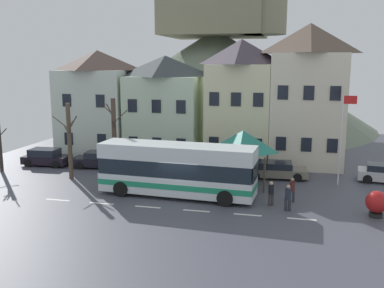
# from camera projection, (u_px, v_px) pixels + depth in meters

# --- Properties ---
(ground_plane) EXTENTS (40.00, 60.00, 0.07)m
(ground_plane) POSITION_uv_depth(u_px,v_px,m) (180.00, 200.00, 27.54)
(ground_plane) COLOR #484954
(townhouse_00) EXTENTS (6.31, 6.23, 9.65)m
(townhouse_00) POSITION_uv_depth(u_px,v_px,m) (99.00, 103.00, 40.64)
(townhouse_00) COLOR silver
(townhouse_00) RESTS_ON ground_plane
(townhouse_01) EXTENTS (6.35, 5.42, 9.15)m
(townhouse_01) POSITION_uv_depth(u_px,v_px,m) (166.00, 108.00, 38.83)
(townhouse_01) COLOR beige
(townhouse_01) RESTS_ON ground_plane
(townhouse_02) EXTENTS (5.29, 6.48, 10.51)m
(townhouse_02) POSITION_uv_depth(u_px,v_px,m) (241.00, 101.00, 37.72)
(townhouse_02) COLOR beige
(townhouse_02) RESTS_ON ground_plane
(townhouse_03) EXTENTS (5.84, 5.59, 11.67)m
(townhouse_03) POSITION_uv_depth(u_px,v_px,m) (308.00, 96.00, 35.94)
(townhouse_03) COLOR beige
(townhouse_03) RESTS_ON ground_plane
(hilltop_castle) EXTENTS (41.90, 41.90, 20.47)m
(hilltop_castle) POSITION_uv_depth(u_px,v_px,m) (216.00, 74.00, 58.47)
(hilltop_castle) COLOR slate
(hilltop_castle) RESTS_ON ground_plane
(transit_bus) EXTENTS (10.29, 3.08, 3.40)m
(transit_bus) POSITION_uv_depth(u_px,v_px,m) (177.00, 170.00, 28.00)
(transit_bus) COLOR silver
(transit_bus) RESTS_ON ground_plane
(bus_shelter) EXTENTS (3.60, 3.60, 3.91)m
(bus_shelter) POSITION_uv_depth(u_px,v_px,m) (243.00, 141.00, 30.33)
(bus_shelter) COLOR #473D33
(bus_shelter) RESTS_ON ground_plane
(parked_car_00) EXTENTS (4.70, 2.26, 1.22)m
(parked_car_00) POSITION_uv_depth(u_px,v_px,m) (275.00, 170.00, 32.63)
(parked_car_00) COLOR slate
(parked_car_00) RESTS_ON ground_plane
(parked_car_02) EXTENTS (4.52, 2.16, 1.33)m
(parked_car_02) POSITION_uv_depth(u_px,v_px,m) (101.00, 160.00, 35.77)
(parked_car_02) COLOR black
(parked_car_02) RESTS_ON ground_plane
(parked_car_03) EXTENTS (3.93, 2.08, 1.40)m
(parked_car_03) POSITION_uv_depth(u_px,v_px,m) (46.00, 157.00, 36.60)
(parked_car_03) COLOR black
(parked_car_03) RESTS_ON ground_plane
(pedestrian_00) EXTENTS (0.33, 0.33, 1.51)m
(pedestrian_00) POSITION_uv_depth(u_px,v_px,m) (271.00, 192.00, 26.26)
(pedestrian_00) COLOR #38332D
(pedestrian_00) RESTS_ON ground_plane
(pedestrian_01) EXTENTS (0.40, 0.36, 1.58)m
(pedestrian_01) POSITION_uv_depth(u_px,v_px,m) (288.00, 197.00, 25.30)
(pedestrian_01) COLOR #2D2D38
(pedestrian_01) RESTS_ON ground_plane
(pedestrian_02) EXTENTS (0.36, 0.34, 1.55)m
(pedestrian_02) POSITION_uv_depth(u_px,v_px,m) (292.00, 188.00, 26.91)
(pedestrian_02) COLOR #2D2D38
(pedestrian_02) RESTS_ON ground_plane
(public_bench) EXTENTS (1.43, 0.48, 0.87)m
(public_bench) POSITION_uv_depth(u_px,v_px,m) (239.00, 169.00, 33.36)
(public_bench) COLOR brown
(public_bench) RESTS_ON ground_plane
(flagpole) EXTENTS (0.95, 0.10, 6.40)m
(flagpole) POSITION_uv_depth(u_px,v_px,m) (342.00, 133.00, 30.04)
(flagpole) COLOR silver
(flagpole) RESTS_ON ground_plane
(harbour_buoy) EXTENTS (1.25, 1.25, 1.50)m
(harbour_buoy) POSITION_uv_depth(u_px,v_px,m) (377.00, 203.00, 24.34)
(harbour_buoy) COLOR black
(harbour_buoy) RESTS_ON ground_plane
(bare_tree_00) EXTENTS (1.90, 1.53, 5.65)m
(bare_tree_00) POSITION_uv_depth(u_px,v_px,m) (69.00, 140.00, 31.99)
(bare_tree_00) COLOR brown
(bare_tree_00) RESTS_ON ground_plane
(bare_tree_02) EXTENTS (1.53, 2.01, 5.95)m
(bare_tree_02) POSITION_uv_depth(u_px,v_px,m) (114.00, 137.00, 32.59)
(bare_tree_02) COLOR #47382D
(bare_tree_02) RESTS_ON ground_plane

